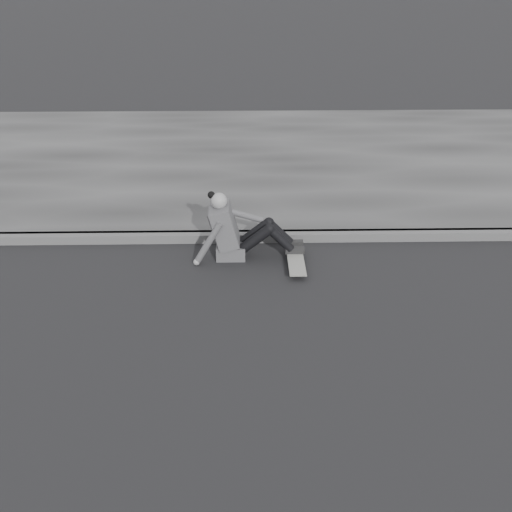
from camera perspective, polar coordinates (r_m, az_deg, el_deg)
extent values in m
cube|color=#515151|center=(8.14, 20.60, 2.01)|extent=(24.00, 0.16, 0.12)
cube|color=#383838|center=(10.76, 15.31, 9.45)|extent=(24.00, 6.00, 0.12)
cylinder|color=#9E9E99|center=(6.80, 3.52, -1.83)|extent=(0.03, 0.05, 0.05)
cylinder|color=#9E9E99|center=(6.81, 4.78, -1.81)|extent=(0.03, 0.05, 0.05)
cylinder|color=#9E9E99|center=(7.25, 3.23, 0.30)|extent=(0.03, 0.05, 0.05)
cylinder|color=#9E9E99|center=(7.26, 4.41, 0.31)|extent=(0.03, 0.05, 0.05)
cube|color=#323235|center=(6.79, 4.16, -1.62)|extent=(0.16, 0.04, 0.03)
cube|color=#323235|center=(7.24, 3.82, 0.50)|extent=(0.16, 0.04, 0.03)
cube|color=slate|center=(7.00, 3.99, -0.35)|extent=(0.20, 0.78, 0.02)
cube|color=#4B4B4D|center=(7.19, -2.52, 0.65)|extent=(0.36, 0.34, 0.18)
cube|color=#4B4B4D|center=(7.04, -3.15, 3.07)|extent=(0.37, 0.40, 0.57)
cube|color=#4B4B4D|center=(6.99, -4.25, 3.94)|extent=(0.14, 0.30, 0.20)
cylinder|color=gray|center=(6.94, -3.62, 4.84)|extent=(0.09, 0.09, 0.08)
sphere|color=gray|center=(6.90, -3.73, 5.52)|extent=(0.20, 0.20, 0.20)
sphere|color=black|center=(6.90, -4.49, 6.11)|extent=(0.09, 0.09, 0.09)
cylinder|color=black|center=(7.02, 0.00, 1.71)|extent=(0.43, 0.13, 0.39)
cylinder|color=black|center=(7.18, -0.03, 2.38)|extent=(0.43, 0.13, 0.39)
cylinder|color=black|center=(7.03, 2.44, 1.70)|extent=(0.35, 0.11, 0.36)
cylinder|color=black|center=(7.19, 2.36, 2.36)|extent=(0.35, 0.11, 0.36)
sphere|color=black|center=(6.96, 1.36, 2.71)|extent=(0.13, 0.13, 0.13)
sphere|color=black|center=(7.12, 1.30, 3.36)|extent=(0.13, 0.13, 0.13)
cube|color=black|center=(7.12, 3.90, 0.59)|extent=(0.24, 0.08, 0.07)
cube|color=black|center=(7.28, 3.79, 1.27)|extent=(0.24, 0.08, 0.07)
cylinder|color=#4B4B4D|center=(6.93, -4.83, 1.24)|extent=(0.38, 0.08, 0.58)
sphere|color=gray|center=(7.05, -5.97, -0.60)|extent=(0.08, 0.08, 0.08)
cylinder|color=#4B4B4D|center=(7.15, -1.20, 4.09)|extent=(0.48, 0.08, 0.21)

